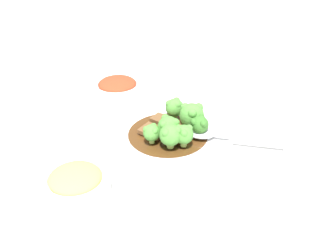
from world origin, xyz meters
TOP-DOWN VIEW (x-y plane):
  - ground_plane at (0.00, 0.00)m, footprint 4.00×4.00m
  - main_plate at (0.00, 0.00)m, footprint 0.26×0.26m
  - beef_strip_0 at (0.00, -0.02)m, footprint 0.06×0.05m
  - beef_strip_1 at (-0.01, 0.03)m, footprint 0.05×0.06m
  - beef_strip_2 at (0.03, 0.02)m, footprint 0.04×0.05m
  - broccoli_floret_0 at (0.06, 0.01)m, footprint 0.04×0.04m
  - broccoli_floret_1 at (-0.02, -0.01)m, footprint 0.04×0.04m
  - broccoli_floret_2 at (0.04, -0.04)m, footprint 0.05×0.05m
  - broccoli_floret_3 at (-0.05, 0.02)m, footprint 0.03×0.03m
  - broccoli_floret_4 at (-0.05, -0.02)m, footprint 0.04×0.04m
  - broccoli_floret_5 at (-0.03, -0.05)m, footprint 0.04×0.04m
  - broccoli_floret_6 at (0.01, -0.06)m, footprint 0.04×0.04m
  - serving_spoon at (0.01, -0.08)m, footprint 0.06×0.20m
  - side_bowl_kimchi at (0.12, 0.18)m, footprint 0.12×0.12m
  - side_bowl_appetizer at (-0.21, 0.08)m, footprint 0.11×0.11m
  - sauce_dish at (0.19, -0.11)m, footprint 0.07×0.07m
  - paper_napkin at (-0.12, -0.20)m, footprint 0.14×0.08m

SIDE VIEW (x-z plane):
  - ground_plane at x=0.00m, z-range 0.00..0.00m
  - paper_napkin at x=-0.12m, z-range 0.00..0.01m
  - sauce_dish at x=0.19m, z-range 0.00..0.01m
  - main_plate at x=0.00m, z-range 0.00..0.02m
  - beef_strip_1 at x=-0.01m, z-range 0.02..0.03m
  - beef_strip_0 at x=0.00m, z-range 0.02..0.03m
  - beef_strip_2 at x=0.03m, z-range 0.02..0.03m
  - serving_spoon at x=0.01m, z-range 0.02..0.03m
  - side_bowl_appetizer at x=-0.21m, z-range 0.00..0.05m
  - side_bowl_kimchi at x=0.12m, z-range 0.00..0.06m
  - broccoli_floret_3 at x=-0.05m, z-range 0.02..0.06m
  - broccoli_floret_0 at x=0.06m, z-range 0.02..0.07m
  - broccoli_floret_5 at x=-0.03m, z-range 0.02..0.07m
  - broccoli_floret_6 at x=0.01m, z-range 0.02..0.07m
  - broccoli_floret_4 at x=-0.05m, z-range 0.02..0.07m
  - broccoli_floret_2 at x=0.04m, z-range 0.02..0.08m
  - broccoli_floret_1 at x=-0.02m, z-range 0.02..0.07m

